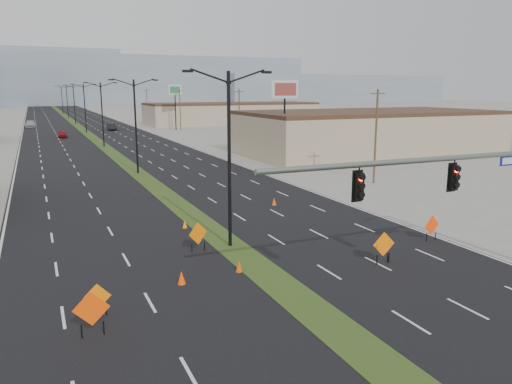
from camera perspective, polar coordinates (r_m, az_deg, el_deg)
name	(u,v)px	position (r m, az deg, el deg)	size (l,w,h in m)	color
ground	(346,338)	(19.52, 10.29, -16.07)	(600.00, 600.00, 0.00)	gray
road_surface	(85,131)	(114.95, -18.99, 6.57)	(25.00, 400.00, 0.02)	black
median_strip	(85,131)	(114.95, -18.99, 6.57)	(2.00, 400.00, 0.04)	#314C1B
building_se_near	(369,133)	(73.96, 12.74, 6.55)	(36.00, 18.00, 5.50)	tan
building_se_far	(232,114)	(133.25, -2.81, 8.88)	(44.00, 16.00, 5.00)	tan
mesa_center	(121,80)	(318.14, -15.21, 12.20)	(220.00, 50.00, 28.00)	gray
mesa_east	(328,89)	(358.59, 8.26, 11.58)	(160.00, 50.00, 18.00)	gray
signal_mast	(484,184)	(24.92, 24.57, 0.84)	(16.30, 0.60, 8.00)	slate
streetlight_0	(229,154)	(28.22, -3.08, 4.33)	(5.15, 0.24, 10.02)	black
streetlight_1	(136,123)	(55.18, -13.59, 7.63)	(5.15, 0.24, 10.02)	black
streetlight_2	(102,112)	(82.84, -17.18, 8.69)	(5.15, 0.24, 10.02)	black
streetlight_3	(85,107)	(110.67, -18.98, 9.21)	(5.15, 0.24, 10.02)	black
streetlight_4	(74,103)	(138.57, -20.06, 9.52)	(5.15, 0.24, 10.02)	black
streetlight_5	(67,101)	(166.50, -20.78, 9.72)	(5.15, 0.24, 10.02)	black
streetlight_6	(62,99)	(194.45, -21.29, 9.86)	(5.15, 0.24, 10.02)	black
utility_pole_0	(376,135)	(49.49, 13.53, 6.33)	(1.60, 0.20, 9.00)	#4C3823
utility_pole_1	(239,117)	(80.09, -1.93, 8.58)	(1.60, 0.20, 9.00)	#4C3823
utility_pole_2	(180,109)	(113.28, -8.67, 9.37)	(1.60, 0.20, 9.00)	#4C3823
utility_pole_3	(147,104)	(147.30, -12.34, 9.75)	(1.60, 0.20, 9.00)	#4C3823
car_left	(62,134)	(101.31, -21.25, 6.18)	(1.58, 3.93, 1.34)	maroon
car_mid	(112,127)	(116.17, -16.16, 7.17)	(1.62, 4.63, 1.53)	black
car_far	(30,124)	(131.38, -24.38, 7.08)	(2.24, 5.51, 1.60)	#AAAEB3
construction_sign_0	(98,298)	(21.37, -17.66, -11.45)	(1.06, 0.20, 1.42)	orange
construction_sign_1	(91,310)	(19.77, -18.30, -12.71)	(1.34, 0.11, 1.79)	#F94705
construction_sign_2	(198,234)	(28.33, -6.65, -4.84)	(1.20, 0.53, 1.70)	orange
construction_sign_3	(384,245)	(27.03, 14.40, -5.91)	(1.30, 0.09, 1.73)	#FF6D05
construction_sign_4	(383,246)	(27.16, 14.31, -6.01)	(1.18, 0.28, 1.60)	#D94704
construction_sign_5	(432,226)	(31.91, 19.46, -3.69)	(1.19, 0.17, 1.59)	#FF3A05
cone_0	(182,278)	(24.03, -8.51, -9.67)	(0.39, 0.39, 0.66)	#FE4705
cone_1	(239,266)	(25.30, -1.95, -8.50)	(0.36, 0.36, 0.60)	#E04E04
cone_2	(274,202)	(39.41, 2.09, -1.10)	(0.36, 0.36, 0.60)	#FF4E05
cone_3	(185,224)	(33.32, -8.15, -3.65)	(0.33, 0.33, 0.55)	orange
pole_sign_east_near	(285,95)	(63.19, 3.31, 10.99)	(3.17, 1.60, 10.08)	black
pole_sign_east_far	(175,93)	(114.31, -9.25, 11.09)	(3.20, 1.21, 9.90)	black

